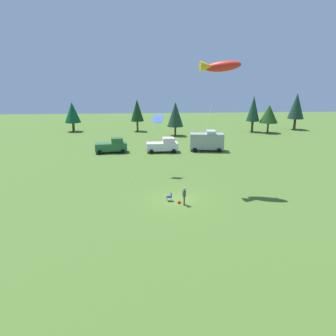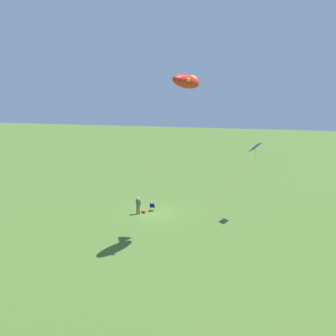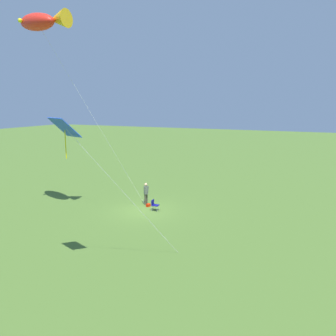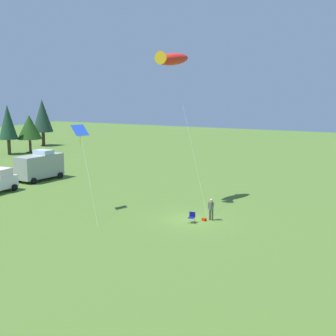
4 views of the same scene
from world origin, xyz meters
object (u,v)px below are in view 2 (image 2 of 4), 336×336
Objects in this scene: backpack_on_grass at (143,212)px; kite_large_fish at (187,82)px; person_kite_flyer at (138,204)px; kite_diamond_blue at (255,148)px; folding_chair at (152,206)px.

backpack_on_grass is 0.02× the size of kite_large_fish.
kite_diamond_blue is at bearing -72.50° from person_kite_flyer.
backpack_on_grass is at bearing 136.68° from folding_chair.
backpack_on_grass is at bearing -38.62° from person_kite_flyer.
folding_chair is 2.56× the size of backpack_on_grass.
kite_diamond_blue is at bearing 98.67° from backpack_on_grass.
kite_diamond_blue is at bearing -90.47° from folding_chair.
person_kite_flyer is 5.44× the size of backpack_on_grass.
kite_diamond_blue is at bearing 138.61° from kite_large_fish.
person_kite_flyer is 0.24× the size of kite_diamond_blue.
person_kite_flyer is at bearing -79.55° from kite_diamond_blue.
kite_large_fish is at bearing -144.82° from folding_chair.
kite_large_fish reaches higher than person_kite_flyer.
kite_diamond_blue is (-2.02, 10.95, 5.68)m from person_kite_flyer.
folding_chair is 0.06× the size of kite_large_fish.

